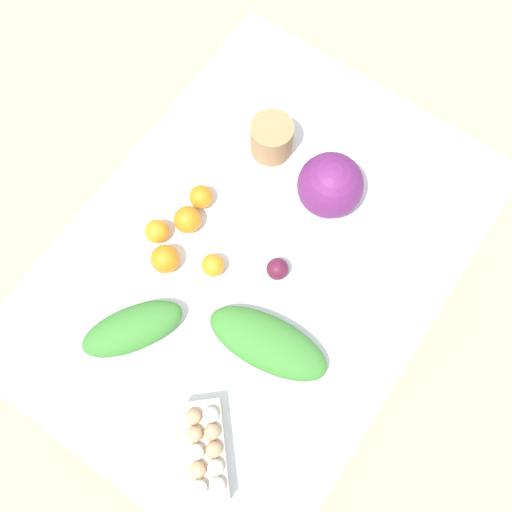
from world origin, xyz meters
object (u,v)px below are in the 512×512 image
object	(u,v)px
greens_bunch_kale	(268,343)
orange_1	(213,265)
orange_2	(201,197)
greens_bunch_dandelion	(132,329)
cabbage_purple	(330,185)
orange_0	(157,231)
paper_bag	(272,138)
beet_root	(278,268)
orange_3	(187,220)
egg_carton	(206,451)
orange_4	(165,259)

from	to	relation	value
greens_bunch_kale	orange_1	xyz separation A→B (m)	(-0.09, -0.25, -0.01)
orange_2	greens_bunch_dandelion	bearing A→B (deg)	11.03
cabbage_purple	orange_0	xyz separation A→B (m)	(0.37, -0.34, -0.06)
greens_bunch_kale	orange_0	xyz separation A→B (m)	(-0.08, -0.44, -0.01)
cabbage_purple	orange_1	distance (m)	0.40
greens_bunch_kale	paper_bag	bearing A→B (deg)	-146.54
paper_bag	greens_bunch_dandelion	world-z (taller)	paper_bag
cabbage_purple	beet_root	distance (m)	0.28
orange_2	orange_3	xyz separation A→B (m)	(0.08, 0.01, 0.00)
egg_carton	orange_2	bearing A→B (deg)	-4.31
cabbage_purple	greens_bunch_kale	bearing A→B (deg)	12.72
egg_carton	orange_3	bearing A→B (deg)	-0.66
egg_carton	orange_4	distance (m)	0.52
egg_carton	orange_1	world-z (taller)	egg_carton
orange_0	orange_1	bearing A→B (deg)	93.08
paper_bag	orange_1	distance (m)	0.42
orange_2	orange_4	xyz separation A→B (m)	(0.21, 0.03, 0.01)
orange_2	orange_4	distance (m)	0.21
cabbage_purple	orange_4	distance (m)	0.51
cabbage_purple	greens_bunch_dandelion	bearing A→B (deg)	-18.86
paper_bag	greens_bunch_dandelion	xyz separation A→B (m)	(0.68, 0.01, -0.02)
greens_bunch_kale	orange_1	world-z (taller)	greens_bunch_kale
greens_bunch_kale	greens_bunch_dandelion	xyz separation A→B (m)	(0.18, -0.32, 0.00)
orange_1	orange_4	world-z (taller)	orange_4
egg_carton	orange_0	bearing A→B (deg)	7.75
orange_0	orange_4	bearing A→B (deg)	53.30
beet_root	orange_3	xyz separation A→B (m)	(0.03, -0.29, 0.01)
beet_root	orange_4	xyz separation A→B (m)	(0.16, -0.27, 0.01)
paper_bag	beet_root	bearing A→B (deg)	37.03
cabbage_purple	paper_bag	distance (m)	0.24
cabbage_purple	orange_1	xyz separation A→B (m)	(0.36, -0.15, -0.06)
beet_root	orange_1	size ratio (longest dim) A/B	0.95
paper_bag	greens_bunch_kale	bearing A→B (deg)	33.46
cabbage_purple	paper_bag	xyz separation A→B (m)	(-0.05, -0.23, -0.03)
orange_3	orange_4	world-z (taller)	orange_4
beet_root	orange_2	xyz separation A→B (m)	(-0.05, -0.30, 0.00)
greens_bunch_kale	orange_3	bearing A→B (deg)	-112.33
egg_carton	greens_bunch_kale	size ratio (longest dim) A/B	0.73
orange_4	greens_bunch_kale	bearing A→B (deg)	85.44
cabbage_purple	beet_root	bearing A→B (deg)	1.55
beet_root	orange_2	world-z (taller)	orange_2
greens_bunch_kale	egg_carton	bearing A→B (deg)	4.66
paper_bag	egg_carton	bearing A→B (deg)	23.72
egg_carton	orange_3	xyz separation A→B (m)	(-0.47, -0.41, -0.00)
egg_carton	greens_bunch_dandelion	size ratio (longest dim) A/B	0.88
greens_bunch_dandelion	orange_2	world-z (taller)	greens_bunch_dandelion
orange_3	orange_1	bearing A→B (deg)	64.48
cabbage_purple	orange_3	world-z (taller)	cabbage_purple
egg_carton	orange_2	world-z (taller)	egg_carton
beet_root	orange_0	world-z (taller)	orange_0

